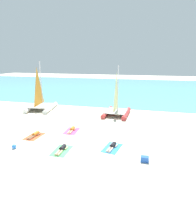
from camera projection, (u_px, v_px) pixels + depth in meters
ground_plane at (108, 112)px, 23.88m from camera, size 120.00×120.00×0.00m
ocean_water at (129, 88)px, 44.60m from camera, size 120.00×40.00×0.05m
sailboat_red at (117, 108)px, 22.45m from camera, size 2.79×4.33×5.61m
sailboat_white at (41, 103)px, 24.93m from camera, size 3.75×5.08×6.02m
towel_leftmost at (34, 136)px, 16.41m from camera, size 1.15×1.93×0.01m
sunbather_leftmost at (35, 135)px, 16.44m from camera, size 0.55×1.56×0.30m
towel_center_left at (72, 131)px, 17.64m from camera, size 1.24×1.98×0.01m
sunbather_center_left at (72, 129)px, 17.67m from camera, size 0.57×1.57×0.30m
towel_center_right at (62, 151)px, 13.83m from camera, size 1.18×1.94×0.01m
sunbather_center_right at (62, 149)px, 13.86m from camera, size 0.56×1.56×0.30m
towel_rightmost at (112, 148)px, 14.24m from camera, size 1.38×2.05×0.01m
sunbather_rightmost at (112, 146)px, 14.27m from camera, size 0.64×1.57×0.30m
beach_ball at (14, 147)px, 14.11m from camera, size 0.32×0.32×0.32m
cooler_box at (145, 159)px, 12.29m from camera, size 0.50×0.36×0.36m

